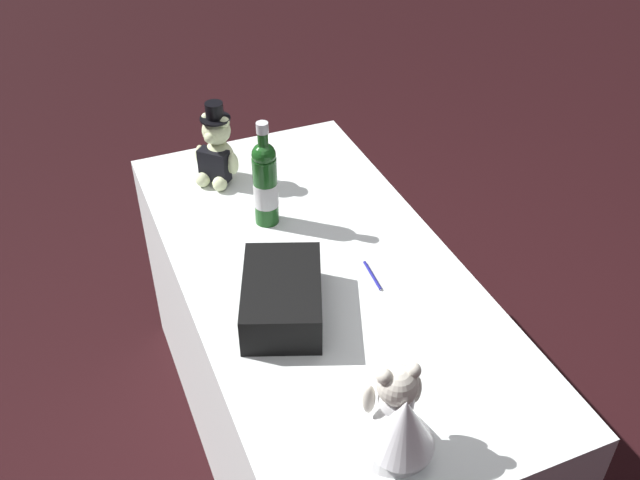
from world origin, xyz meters
name	(u,v)px	position (x,y,z in m)	size (l,w,h in m)	color
ground_plane	(320,444)	(0.00, 0.00, 0.00)	(12.00, 12.00, 0.00)	black
reception_table	(320,366)	(0.00, 0.00, 0.39)	(1.53, 0.74, 0.78)	white
teddy_bear_groom	(217,152)	(0.54, 0.13, 0.88)	(0.14, 0.14, 0.27)	beige
teddy_bear_bride	(397,417)	(-0.60, 0.08, 0.88)	(0.22, 0.18, 0.23)	white
champagne_bottle	(265,182)	(0.27, 0.06, 0.92)	(0.07, 0.07, 0.33)	#184D19
signing_pen	(373,276)	(-0.09, -0.12, 0.78)	(0.13, 0.02, 0.01)	navy
gift_case_black	(282,297)	(-0.12, 0.15, 0.83)	(0.35, 0.29, 0.11)	black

